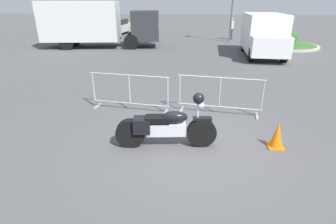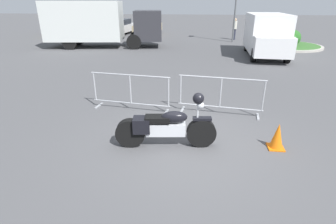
{
  "view_description": "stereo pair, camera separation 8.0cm",
  "coord_description": "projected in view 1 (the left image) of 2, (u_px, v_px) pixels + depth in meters",
  "views": [
    {
      "loc": [
        0.03,
        -5.1,
        2.99
      ],
      "look_at": [
        -0.54,
        0.35,
        0.65
      ],
      "focal_mm": 28.0,
      "sensor_mm": 36.0,
      "label": 1
    },
    {
      "loc": [
        0.11,
        -5.09,
        2.99
      ],
      "look_at": [
        -0.54,
        0.35,
        0.65
      ],
      "focal_mm": 28.0,
      "sensor_mm": 36.0,
      "label": 2
    }
  ],
  "objects": [
    {
      "name": "ground_plane",
      "position": [
        191.0,
        146.0,
        5.84
      ],
      "size": [
        120.0,
        120.0,
        0.0
      ],
      "primitive_type": "plane",
      "color": "#4C4C4F"
    },
    {
      "name": "motorcycle",
      "position": [
        166.0,
        127.0,
        5.67
      ],
      "size": [
        2.2,
        0.47,
        1.24
      ],
      "rotation": [
        0.0,
        0.0,
        0.12
      ],
      "color": "black",
      "rests_on": "ground"
    },
    {
      "name": "crowd_barrier_near",
      "position": [
        130.0,
        92.0,
        7.58
      ],
      "size": [
        2.36,
        0.72,
        1.07
      ],
      "rotation": [
        0.0,
        0.0,
        -0.13
      ],
      "color": "#9EA0A5",
      "rests_on": "ground"
    },
    {
      "name": "crowd_barrier_far",
      "position": [
        220.0,
        95.0,
        7.33
      ],
      "size": [
        2.36,
        0.72,
        1.07
      ],
      "rotation": [
        0.0,
        0.0,
        -0.13
      ],
      "color": "#9EA0A5",
      "rests_on": "ground"
    },
    {
      "name": "box_truck",
      "position": [
        95.0,
        22.0,
        17.58
      ],
      "size": [
        7.94,
        3.31,
        2.98
      ],
      "rotation": [
        0.0,
        0.0,
        0.14
      ],
      "color": "silver",
      "rests_on": "ground"
    },
    {
      "name": "delivery_van",
      "position": [
        263.0,
        34.0,
        15.01
      ],
      "size": [
        2.18,
        5.08,
        2.31
      ],
      "rotation": [
        0.0,
        0.0,
        -1.61
      ],
      "color": "white",
      "rests_on": "ground"
    },
    {
      "name": "parked_car_yellow",
      "position": [
        61.0,
        26.0,
        25.15
      ],
      "size": [
        2.11,
        4.5,
        1.49
      ],
      "rotation": [
        0.0,
        0.0,
        1.5
      ],
      "color": "yellow",
      "rests_on": "ground"
    },
    {
      "name": "parked_car_green",
      "position": [
        91.0,
        26.0,
        25.44
      ],
      "size": [
        1.97,
        4.22,
        1.39
      ],
      "rotation": [
        0.0,
        0.0,
        1.5
      ],
      "color": "#236B38",
      "rests_on": "ground"
    },
    {
      "name": "parked_car_white",
      "position": [
        118.0,
        27.0,
        25.01
      ],
      "size": [
        1.95,
        4.17,
        1.38
      ],
      "rotation": [
        0.0,
        0.0,
        1.5
      ],
      "color": "white",
      "rests_on": "ground"
    },
    {
      "name": "parked_car_tan",
      "position": [
        145.0,
        27.0,
        24.39
      ],
      "size": [
        2.08,
        4.44,
        1.47
      ],
      "rotation": [
        0.0,
        0.0,
        1.5
      ],
      "color": "tan",
      "rests_on": "ground"
    },
    {
      "name": "pedestrian",
      "position": [
        231.0,
        28.0,
        21.45
      ],
      "size": [
        0.48,
        0.48,
        1.69
      ],
      "rotation": [
        0.0,
        0.0,
        5.53
      ],
      "color": "#262838",
      "rests_on": "ground"
    },
    {
      "name": "planter_island",
      "position": [
        283.0,
        41.0,
        18.27
      ],
      "size": [
        4.69,
        4.69,
        1.15
      ],
      "color": "#ADA89E",
      "rests_on": "ground"
    },
    {
      "name": "traffic_cone",
      "position": [
        277.0,
        136.0,
        5.69
      ],
      "size": [
        0.34,
        0.34,
        0.59
      ],
      "color": "orange",
      "rests_on": "ground"
    }
  ]
}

